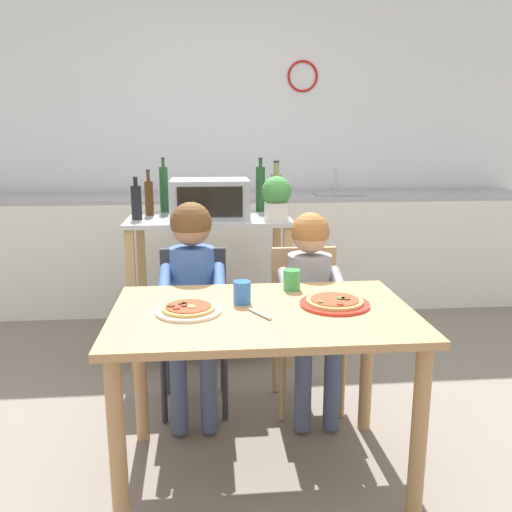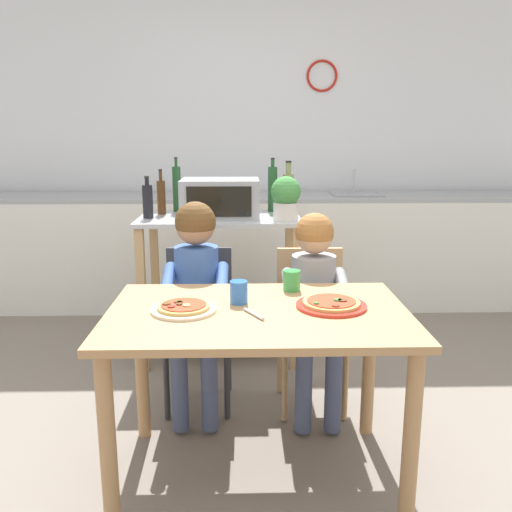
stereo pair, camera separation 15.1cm
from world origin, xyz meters
name	(u,v)px [view 1 (the left image)]	position (x,y,z in m)	size (l,w,h in m)	color
ground_plane	(245,366)	(0.00, 1.08, 0.00)	(11.02, 11.02, 0.00)	slate
back_wall_tiled	(230,139)	(0.00, 2.77, 1.35)	(5.51, 0.14, 2.70)	silver
kitchen_counter	(234,250)	(0.00, 2.36, 0.46)	(4.96, 0.60, 1.11)	silver
kitchen_island_cart	(210,264)	(-0.20, 1.30, 0.60)	(0.99, 0.59, 0.90)	#B7BABF
toaster_oven	(210,199)	(-0.19, 1.27, 1.02)	(0.47, 0.35, 0.23)	#999BA0
bottle_squat_spirits	(164,189)	(-0.49, 1.53, 1.05)	(0.05, 0.05, 0.35)	#1E4723
bottle_tall_green_wine	(149,197)	(-0.57, 1.40, 1.02)	(0.05, 0.05, 0.28)	#4C2D14
bottle_dark_olive_oil	(276,191)	(0.24, 1.48, 1.04)	(0.07, 0.07, 0.33)	olive
bottle_clear_vinegar	(260,188)	(0.14, 1.50, 1.05)	(0.06, 0.06, 0.35)	#1E4723
bottle_slim_sauce	(136,202)	(-0.63, 1.24, 1.01)	(0.06, 0.06, 0.25)	black
potted_herb_plant	(276,197)	(0.19, 1.12, 1.04)	(0.17, 0.17, 0.26)	beige
dining_table	(263,338)	(0.00, 0.00, 0.62)	(1.18, 0.77, 0.73)	#AD7F51
dining_chair_left	(194,316)	(-0.29, 0.67, 0.48)	(0.36, 0.36, 0.81)	#333338
dining_chair_right	(306,315)	(0.29, 0.64, 0.48)	(0.36, 0.36, 0.81)	tan
child_in_blue_striped_shirt	(192,282)	(-0.29, 0.55, 0.70)	(0.32, 0.42, 1.06)	#424C6B
child_in_grey_shirt	(311,289)	(0.29, 0.52, 0.66)	(0.32, 0.42, 1.01)	#424C6B
pizza_plate_cream	(188,310)	(-0.29, 0.00, 0.74)	(0.26, 0.26, 0.03)	beige
pizza_plate_red_rimmed	(335,303)	(0.29, 0.03, 0.74)	(0.28, 0.28, 0.03)	red
drinking_cup_blue	(242,292)	(-0.08, 0.09, 0.78)	(0.07, 0.07, 0.09)	blue
drinking_cup_green	(292,280)	(0.16, 0.27, 0.78)	(0.08, 0.08, 0.09)	green
serving_spoon	(260,314)	(-0.02, -0.06, 0.74)	(0.01, 0.01, 0.14)	#B7BABF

